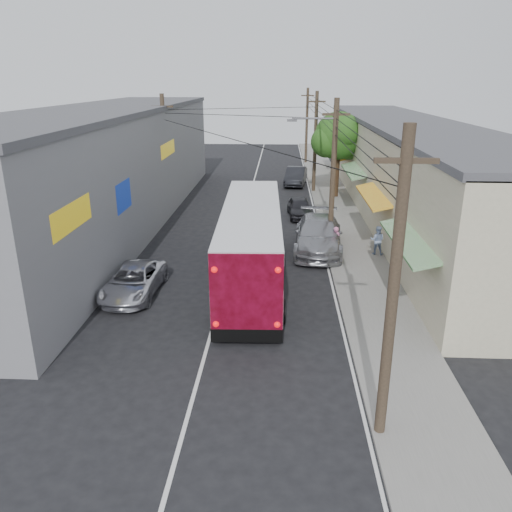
{
  "coord_description": "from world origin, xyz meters",
  "views": [
    {
      "loc": [
        2.49,
        -13.02,
        8.87
      ],
      "look_at": [
        1.48,
        7.09,
        1.71
      ],
      "focal_mm": 35.0,
      "sensor_mm": 36.0,
      "label": 1
    }
  ],
  "objects_px": {
    "parked_suv": "(318,235)",
    "parked_car_far": "(296,176)",
    "jeepney": "(134,281)",
    "pedestrian_far": "(377,240)",
    "pedestrian_near": "(335,240)",
    "parked_car_mid": "(300,207)",
    "coach_bus": "(251,243)"
  },
  "relations": [
    {
      "from": "coach_bus",
      "to": "pedestrian_far",
      "type": "xyz_separation_m",
      "value": [
        6.4,
        3.69,
        -0.94
      ]
    },
    {
      "from": "parked_suv",
      "to": "pedestrian_near",
      "type": "relative_size",
      "value": 4.16
    },
    {
      "from": "parked_car_mid",
      "to": "coach_bus",
      "type": "bearing_deg",
      "value": -106.94
    },
    {
      "from": "parked_suv",
      "to": "pedestrian_near",
      "type": "height_order",
      "value": "parked_suv"
    },
    {
      "from": "parked_car_far",
      "to": "pedestrian_near",
      "type": "bearing_deg",
      "value": -77.65
    },
    {
      "from": "coach_bus",
      "to": "parked_car_far",
      "type": "height_order",
      "value": "coach_bus"
    },
    {
      "from": "coach_bus",
      "to": "pedestrian_far",
      "type": "relative_size",
      "value": 8.03
    },
    {
      "from": "parked_car_mid",
      "to": "parked_suv",
      "type": "bearing_deg",
      "value": -87.88
    },
    {
      "from": "pedestrian_far",
      "to": "jeepney",
      "type": "bearing_deg",
      "value": 41.43
    },
    {
      "from": "coach_bus",
      "to": "pedestrian_far",
      "type": "height_order",
      "value": "coach_bus"
    },
    {
      "from": "jeepney",
      "to": "pedestrian_near",
      "type": "xyz_separation_m",
      "value": [
        9.2,
        5.53,
        0.24
      ]
    },
    {
      "from": "jeepney",
      "to": "parked_suv",
      "type": "relative_size",
      "value": 0.73
    },
    {
      "from": "pedestrian_near",
      "to": "pedestrian_far",
      "type": "relative_size",
      "value": 0.97
    },
    {
      "from": "jeepney",
      "to": "parked_car_far",
      "type": "height_order",
      "value": "parked_car_far"
    },
    {
      "from": "coach_bus",
      "to": "pedestrian_far",
      "type": "distance_m",
      "value": 7.45
    },
    {
      "from": "coach_bus",
      "to": "parked_suv",
      "type": "relative_size",
      "value": 1.99
    },
    {
      "from": "parked_car_far",
      "to": "pedestrian_near",
      "type": "xyz_separation_m",
      "value": [
        1.6,
        -18.77,
        0.09
      ]
    },
    {
      "from": "jeepney",
      "to": "parked_car_far",
      "type": "distance_m",
      "value": 25.46
    },
    {
      "from": "jeepney",
      "to": "pedestrian_far",
      "type": "bearing_deg",
      "value": 27.65
    },
    {
      "from": "coach_bus",
      "to": "pedestrian_near",
      "type": "distance_m",
      "value": 5.65
    },
    {
      "from": "parked_suv",
      "to": "pedestrian_near",
      "type": "xyz_separation_m",
      "value": [
        0.82,
        -0.85,
        -0.03
      ]
    },
    {
      "from": "pedestrian_far",
      "to": "parked_car_mid",
      "type": "bearing_deg",
      "value": -48.72
    },
    {
      "from": "parked_car_mid",
      "to": "parked_car_far",
      "type": "height_order",
      "value": "parked_car_far"
    },
    {
      "from": "parked_suv",
      "to": "parked_car_far",
      "type": "xyz_separation_m",
      "value": [
        -0.78,
        17.92,
        -0.13
      ]
    },
    {
      "from": "jeepney",
      "to": "pedestrian_far",
      "type": "relative_size",
      "value": 2.94
    },
    {
      "from": "coach_bus",
      "to": "jeepney",
      "type": "height_order",
      "value": "coach_bus"
    },
    {
      "from": "pedestrian_far",
      "to": "pedestrian_near",
      "type": "bearing_deg",
      "value": 16.65
    },
    {
      "from": "pedestrian_far",
      "to": "coach_bus",
      "type": "bearing_deg",
      "value": 45.33
    },
    {
      "from": "pedestrian_near",
      "to": "pedestrian_far",
      "type": "distance_m",
      "value": 2.2
    },
    {
      "from": "pedestrian_near",
      "to": "pedestrian_far",
      "type": "xyz_separation_m",
      "value": [
        2.2,
        0.05,
        0.02
      ]
    },
    {
      "from": "coach_bus",
      "to": "parked_car_mid",
      "type": "distance_m",
      "value": 11.86
    },
    {
      "from": "parked_car_far",
      "to": "parked_suv",
      "type": "bearing_deg",
      "value": -80.04
    }
  ]
}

